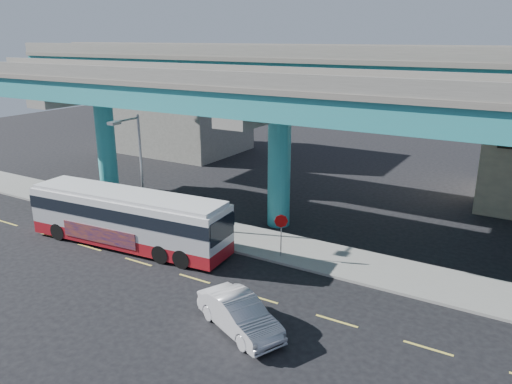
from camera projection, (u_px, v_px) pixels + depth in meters
The scene contains 10 objects.
ground at pixel (198, 276), 26.54m from camera, with size 120.00×120.00×0.00m, color black.
sidewalk at pixel (252, 240), 31.02m from camera, with size 70.00×4.00×0.15m, color gray.
lane_markings at pixel (195, 279), 26.29m from camera, with size 58.00×0.12×0.01m.
viaduct at pixel (281, 88), 31.28m from camera, with size 52.00×12.40×11.70m.
building_concrete at pixel (183, 110), 54.65m from camera, with size 12.00×10.00×9.00m, color gray.
transit_bus at pixel (128, 217), 29.98m from camera, with size 13.30×3.94×3.37m.
sedan at pixel (239, 314), 21.48m from camera, with size 4.97×3.44×1.55m, color #A6A6AB.
parked_car at pixel (75, 189), 38.79m from camera, with size 4.29×2.57×1.37m, color #2B2B30.
street_lamp at pixel (134, 156), 31.51m from camera, with size 0.50×2.43×7.39m.
stop_sign at pixel (281, 227), 28.02m from camera, with size 0.69×0.40×2.56m.
Camera 1 is at (14.95, -19.01, 12.21)m, focal length 35.00 mm.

